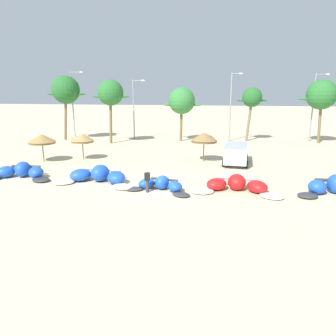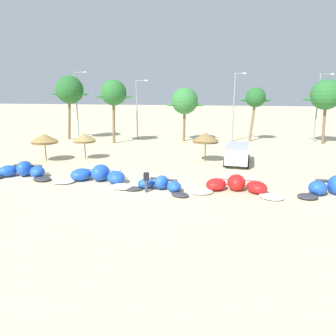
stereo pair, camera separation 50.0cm
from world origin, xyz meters
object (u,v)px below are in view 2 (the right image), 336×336
at_px(palm_leftmost, 70,90).
at_px(lamppost_west, 77,101).
at_px(lamppost_west_center, 138,106).
at_px(kite_center, 236,185).
at_px(kite_far_left, 23,171).
at_px(kite_left, 98,176).
at_px(palm_center_left, 256,98).
at_px(person_near_kites, 146,181).
at_px(palm_left, 114,93).
at_px(kite_left_of_center, 160,185).
at_px(lamppost_east, 319,104).
at_px(palm_center_right, 326,95).
at_px(beach_umbrella_near_van, 44,138).
at_px(lamppost_east_center, 235,104).
at_px(beach_umbrella_near_palms, 206,137).
at_px(palm_left_of_gap, 185,101).
at_px(parked_van, 237,153).
at_px(beach_umbrella_middle, 84,138).

relative_size(palm_leftmost, lamppost_west, 0.93).
bearing_deg(lamppost_west_center, kite_center, -58.77).
bearing_deg(kite_far_left, kite_left, -1.21).
height_order(palm_leftmost, lamppost_west, lamppost_west).
height_order(kite_far_left, palm_center_left, palm_center_left).
distance_m(person_near_kites, palm_left, 22.29).
distance_m(kite_left_of_center, lamppost_east, 30.21).
height_order(palm_center_right, lamppost_west_center, lamppost_west_center).
height_order(beach_umbrella_near_van, lamppost_west, lamppost_west).
bearing_deg(lamppost_east_center, beach_umbrella_near_van, -139.19).
relative_size(person_near_kites, palm_center_right, 0.19).
bearing_deg(lamppost_east, lamppost_west, -178.11).
xyz_separation_m(beach_umbrella_near_palms, palm_center_left, (5.71, 14.07, 3.49)).
relative_size(beach_umbrella_near_palms, person_near_kites, 1.80).
distance_m(kite_left, palm_left, 19.32).
bearing_deg(kite_left, lamppost_west, 119.41).
bearing_deg(person_near_kites, kite_left, 157.96).
distance_m(beach_umbrella_near_palms, palm_left_of_gap, 13.35).
height_order(kite_center, lamppost_west_center, lamppost_west_center).
relative_size(palm_center_left, lamppost_west_center, 0.87).
relative_size(person_near_kites, lamppost_east, 0.18).
relative_size(kite_far_left, beach_umbrella_near_van, 2.16).
height_order(kite_left_of_center, parked_van, parked_van).
distance_m(kite_center, palm_leftmost, 31.09).
bearing_deg(palm_leftmost, lamppost_east, 6.82).
bearing_deg(lamppost_west, lamppost_west_center, -3.47).
xyz_separation_m(beach_umbrella_near_van, palm_center_left, (21.55, 16.91, 3.62)).
xyz_separation_m(kite_center, palm_center_right, (11.65, 22.75, 5.94)).
bearing_deg(palm_leftmost, kite_far_left, -73.92).
height_order(palm_left, palm_center_left, palm_left).
bearing_deg(palm_center_right, palm_left_of_gap, -176.46).
bearing_deg(lamppost_east, palm_left_of_gap, -172.00).
bearing_deg(person_near_kites, kite_left_of_center, 38.79).
relative_size(kite_far_left, palm_left, 0.71).
xyz_separation_m(beach_umbrella_middle, palm_left_of_gap, (8.53, 13.65, 3.29)).
bearing_deg(lamppost_east_center, palm_left_of_gap, -171.83).
relative_size(palm_center_left, lamppost_east_center, 0.79).
height_order(beach_umbrella_near_van, parked_van, beach_umbrella_near_van).
height_order(kite_left_of_center, palm_left, palm_left).
distance_m(palm_leftmost, palm_center_left, 25.92).
bearing_deg(person_near_kites, palm_center_left, 69.80).
relative_size(palm_center_right, lamppost_west_center, 0.99).
bearing_deg(person_near_kites, lamppost_east, 55.63).
bearing_deg(kite_center, beach_umbrella_near_palms, 107.17).
bearing_deg(lamppost_east_center, beach_umbrella_near_palms, -102.46).
bearing_deg(kite_far_left, palm_leftmost, 106.08).
xyz_separation_m(beach_umbrella_middle, palm_center_right, (26.83, 14.78, 4.14)).
relative_size(kite_far_left, kite_left, 0.86).
bearing_deg(palm_center_right, kite_left, -134.80).
height_order(kite_left, parked_van, parked_van).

